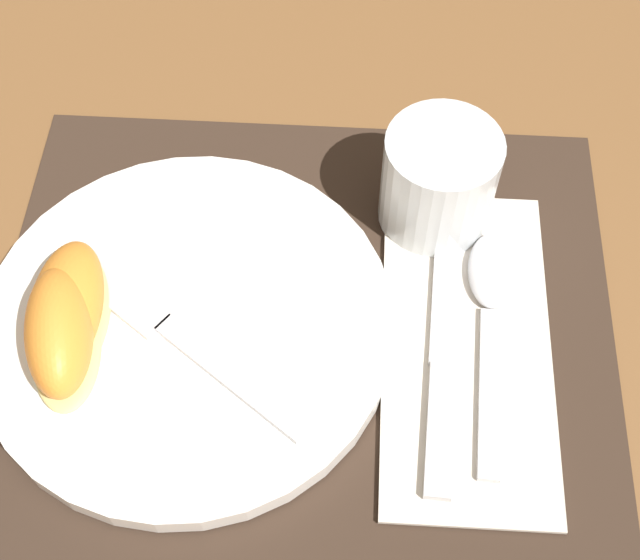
# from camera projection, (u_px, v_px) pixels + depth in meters

# --- Properties ---
(ground_plane) EXTENTS (3.00, 3.00, 0.00)m
(ground_plane) POSITION_uv_depth(u_px,v_px,m) (304.00, 320.00, 0.61)
(ground_plane) COLOR brown
(placemat) EXTENTS (0.42, 0.35, 0.00)m
(placemat) POSITION_uv_depth(u_px,v_px,m) (304.00, 318.00, 0.61)
(placemat) COLOR #38281E
(placemat) RESTS_ON ground_plane
(plate) EXTENTS (0.27, 0.27, 0.02)m
(plate) POSITION_uv_depth(u_px,v_px,m) (188.00, 324.00, 0.59)
(plate) COLOR white
(plate) RESTS_ON placemat
(juice_glass) EXTENTS (0.08, 0.08, 0.08)m
(juice_glass) POSITION_uv_depth(u_px,v_px,m) (438.00, 185.00, 0.62)
(juice_glass) COLOR silver
(juice_glass) RESTS_ON placemat
(napkin) EXTENTS (0.11, 0.24, 0.00)m
(napkin) POSITION_uv_depth(u_px,v_px,m) (466.00, 345.00, 0.59)
(napkin) COLOR silver
(napkin) RESTS_ON placemat
(knife) EXTENTS (0.03, 0.22, 0.01)m
(knife) POSITION_uv_depth(u_px,v_px,m) (444.00, 343.00, 0.59)
(knife) COLOR silver
(knife) RESTS_ON napkin
(spoon) EXTENTS (0.04, 0.18, 0.01)m
(spoon) POSITION_uv_depth(u_px,v_px,m) (491.00, 301.00, 0.60)
(spoon) COLOR silver
(spoon) RESTS_ON napkin
(fork) EXTENTS (0.17, 0.13, 0.00)m
(fork) POSITION_uv_depth(u_px,v_px,m) (171.00, 329.00, 0.58)
(fork) COLOR silver
(fork) RESTS_ON plate
(citrus_wedge_0) EXTENTS (0.05, 0.10, 0.04)m
(citrus_wedge_0) POSITION_uv_depth(u_px,v_px,m) (67.00, 309.00, 0.57)
(citrus_wedge_0) COLOR #F4DB84
(citrus_wedge_0) RESTS_ON plate
(citrus_wedge_1) EXTENTS (0.06, 0.10, 0.05)m
(citrus_wedge_1) POSITION_uv_depth(u_px,v_px,m) (61.00, 334.00, 0.56)
(citrus_wedge_1) COLOR #F4DB84
(citrus_wedge_1) RESTS_ON plate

